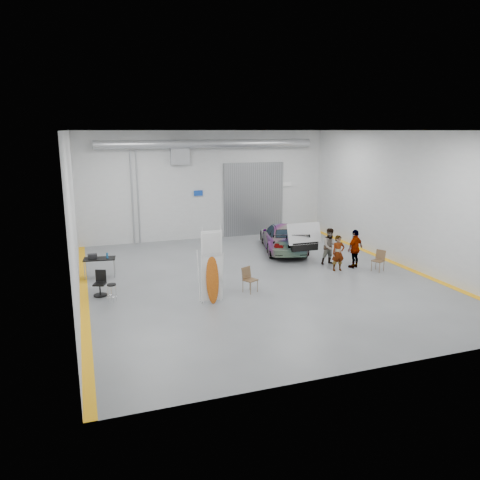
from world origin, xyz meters
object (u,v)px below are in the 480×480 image
object	(u,v)px
office_chair	(100,285)
surfboard_display	(212,273)
sedan_car	(283,237)
person_a	(338,253)
folding_chair_near	(250,285)
person_c	(355,249)
folding_chair_far	(378,265)
work_table	(98,258)
person_b	(330,246)
shop_stool	(112,293)

from	to	relation	value
office_chair	surfboard_display	bearing A→B (deg)	-8.69
sedan_car	person_a	xyz separation A→B (m)	(0.82, -3.98, 0.08)
person_a	folding_chair_near	distance (m)	4.83
sedan_car	surfboard_display	bearing A→B (deg)	62.77
surfboard_display	sedan_car	bearing A→B (deg)	46.37
person_a	person_c	distance (m)	0.95
person_a	person_c	world-z (taller)	person_c
folding_chair_far	person_c	bearing A→B (deg)	-167.30
work_table	folding_chair_near	bearing A→B (deg)	-35.52
person_c	surfboard_display	world-z (taller)	surfboard_display
sedan_car	person_b	xyz separation A→B (m)	(0.99, -3.00, 0.14)
surfboard_display	shop_stool	size ratio (longest dim) A/B	4.23
person_a	person_b	size ratio (longest dim) A/B	0.94
person_a	folding_chair_near	xyz separation A→B (m)	(-4.60, -1.39, -0.49)
folding_chair_near	office_chair	xyz separation A→B (m)	(-5.41, 1.47, 0.11)
surfboard_display	folding_chair_near	size ratio (longest dim) A/B	2.91
sedan_car	surfboard_display	world-z (taller)	surfboard_display
surfboard_display	work_table	world-z (taller)	surfboard_display
office_chair	work_table	bearing A→B (deg)	109.54
person_c	office_chair	bearing A→B (deg)	-23.09
person_b	shop_stool	bearing A→B (deg)	-169.31
person_c	work_table	distance (m)	11.14
folding_chair_near	folding_chair_far	distance (m)	6.24
person_b	folding_chair_near	world-z (taller)	person_b
person_a	person_b	distance (m)	1.00
sedan_car	surfboard_display	xyz separation A→B (m)	(-5.44, -6.02, 0.42)
sedan_car	shop_stool	xyz separation A→B (m)	(-8.81, -4.72, -0.38)
folding_chair_near	folding_chair_far	world-z (taller)	folding_chair_near
person_c	work_table	bearing A→B (deg)	-35.31
sedan_car	folding_chair_near	distance (m)	6.58
person_a	folding_chair_far	distance (m)	1.79
person_a	folding_chair_far	size ratio (longest dim) A/B	1.71
sedan_car	office_chair	distance (m)	9.99
sedan_car	person_c	xyz separation A→B (m)	(1.76, -3.83, 0.17)
person_c	surfboard_display	xyz separation A→B (m)	(-7.21, -2.19, 0.26)
folding_chair_near	office_chair	bearing A→B (deg)	137.45
person_c	folding_chair_near	size ratio (longest dim) A/B	1.82
folding_chair_near	surfboard_display	bearing A→B (deg)	173.71
surfboard_display	office_chair	size ratio (longest dim) A/B	2.97
sedan_car	office_chair	size ratio (longest dim) A/B	5.19
person_b	person_c	world-z (taller)	person_c
surfboard_display	person_a	bearing A→B (deg)	16.49
folding_chair_far	shop_stool	bearing A→B (deg)	-115.83
surfboard_display	work_table	bearing A→B (deg)	128.07
sedan_car	shop_stool	distance (m)	10.00
folding_chair_near	office_chair	world-z (taller)	folding_chair_near
person_a	work_table	distance (m)	10.26
person_b	office_chair	world-z (taller)	person_b
person_a	person_b	world-z (taller)	person_b
person_a	work_table	bearing A→B (deg)	172.18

